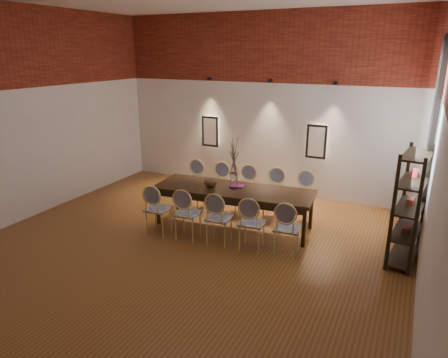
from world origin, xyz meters
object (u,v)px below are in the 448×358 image
at_px(chair_near_e, 287,228).
at_px(chair_far_b, 219,187).
at_px(dining_table, 233,207).
at_px(chair_far_d, 274,194).
at_px(chair_near_d, 252,223).
at_px(chair_far_c, 246,190).
at_px(vase, 234,181).
at_px(bowl, 210,182).
at_px(chair_near_c, 219,218).
at_px(chair_far_e, 303,197).
at_px(chair_near_b, 188,213).
at_px(chair_far_a, 193,184).
at_px(shelving_rack, 410,207).
at_px(chair_near_a, 158,209).
at_px(book, 237,186).

distance_m(chair_near_e, chair_far_b, 2.31).
height_order(dining_table, chair_far_d, chair_far_d).
relative_size(chair_near_d, chair_far_c, 1.00).
relative_size(vase, bowl, 1.25).
bearing_deg(chair_near_c, chair_far_c, 90.00).
bearing_deg(chair_near_c, vase, 89.58).
distance_m(chair_near_c, chair_far_e, 1.90).
relative_size(chair_near_b, chair_far_a, 1.00).
distance_m(bowl, shelving_rack, 3.39).
bearing_deg(vase, chair_near_e, -27.05).
xyz_separation_m(chair_far_c, bowl, (-0.36, -0.84, 0.37)).
xyz_separation_m(chair_near_b, bowl, (0.07, 0.71, 0.37)).
relative_size(chair_near_a, chair_far_a, 1.00).
bearing_deg(chair_near_c, chair_far_d, 68.69).
distance_m(chair_far_b, chair_far_c, 0.59).
distance_m(chair_near_e, bowl, 1.80).
distance_m(chair_far_e, bowl, 1.84).
distance_m(vase, shelving_rack, 2.95).
distance_m(chair_far_d, book, 0.89).
bearing_deg(chair_far_d, dining_table, 52.05).
bearing_deg(chair_near_a, chair_far_d, 40.52).
bearing_deg(book, chair_near_d, -51.43).
bearing_deg(chair_near_a, chair_near_e, -0.00).
height_order(vase, bowl, vase).
distance_m(dining_table, chair_far_c, 0.76).
height_order(chair_near_b, chair_far_b, same).
xyz_separation_m(chair_far_c, chair_far_d, (0.58, 0.06, 0.00)).
relative_size(chair_near_e, chair_far_b, 1.00).
height_order(chair_near_d, vase, vase).
height_order(chair_near_b, chair_far_a, same).
distance_m(chair_near_b, chair_far_d, 1.90).
bearing_deg(chair_near_a, chair_far_a, 90.00).
bearing_deg(chair_far_d, book, 48.47).
distance_m(chair_near_c, chair_far_b, 1.61).
distance_m(chair_near_e, chair_far_d, 1.61).
xyz_separation_m(chair_far_c, book, (0.09, -0.63, 0.30)).
xyz_separation_m(chair_near_c, book, (-0.06, 0.87, 0.30)).
bearing_deg(chair_near_d, chair_near_b, 180.00).
height_order(chair_near_d, book, chair_near_d).
relative_size(chair_near_b, chair_far_c, 1.00).
bearing_deg(shelving_rack, dining_table, -173.11).
relative_size(chair_near_e, vase, 3.13).
distance_m(chair_near_a, chair_near_e, 2.34).
distance_m(dining_table, chair_near_b, 0.96).
distance_m(chair_near_c, chair_far_c, 1.50).
relative_size(chair_near_b, chair_far_b, 1.00).
height_order(chair_far_a, vase, vase).
relative_size(chair_near_c, chair_far_b, 1.00).
bearing_deg(vase, chair_far_c, 96.16).
bearing_deg(chair_far_d, chair_near_e, 111.31).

